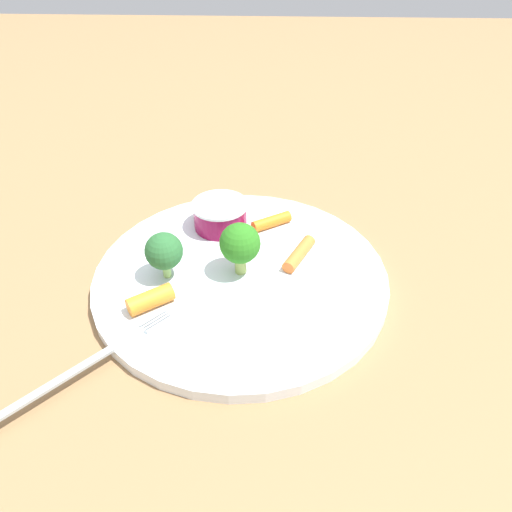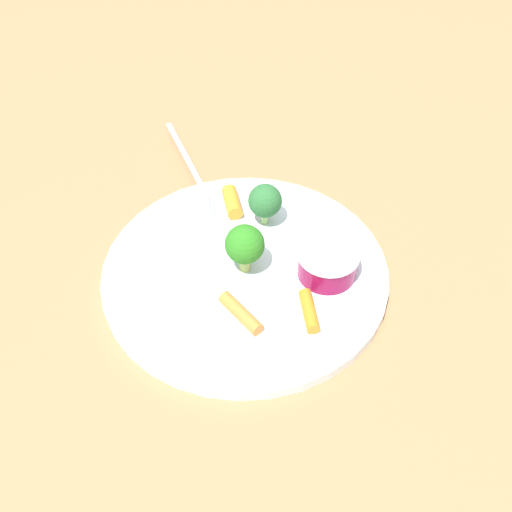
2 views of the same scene
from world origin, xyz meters
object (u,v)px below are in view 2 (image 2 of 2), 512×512
(carrot_stick_2, at_px, (309,311))
(carrot_stick_0, at_px, (232,202))
(plate, at_px, (245,273))
(sauce_cup, at_px, (327,263))
(carrot_stick_1, at_px, (241,313))
(fork, at_px, (191,167))
(broccoli_floret_1, at_px, (248,245))
(broccoli_floret_0, at_px, (265,201))

(carrot_stick_2, bearing_deg, carrot_stick_0, -39.23)
(plate, bearing_deg, sauce_cup, -160.49)
(carrot_stick_1, xyz_separation_m, fork, (0.15, -0.19, -0.01))
(carrot_stick_1, bearing_deg, broccoli_floret_1, -71.82)
(broccoli_floret_1, bearing_deg, plate, 22.91)
(carrot_stick_2, bearing_deg, sauce_cup, -87.44)
(carrot_stick_1, height_order, carrot_stick_2, same)
(fork, bearing_deg, sauce_cup, 155.14)
(plate, height_order, carrot_stick_1, carrot_stick_1)
(carrot_stick_2, bearing_deg, carrot_stick_1, 26.62)
(fork, bearing_deg, broccoli_floret_1, 137.10)
(plate, distance_m, carrot_stick_0, 0.10)
(carrot_stick_0, bearing_deg, carrot_stick_1, 118.60)
(plate, xyz_separation_m, broccoli_floret_0, (0.01, -0.07, 0.04))
(broccoli_floret_1, relative_size, carrot_stick_0, 1.31)
(carrot_stick_0, bearing_deg, broccoli_floret_1, 125.48)
(broccoli_floret_0, distance_m, fork, 0.14)
(carrot_stick_1, bearing_deg, fork, -50.31)
(broccoli_floret_1, xyz_separation_m, carrot_stick_1, (-0.02, 0.06, -0.03))
(broccoli_floret_1, bearing_deg, carrot_stick_0, -54.52)
(plate, xyz_separation_m, carrot_stick_1, (-0.02, 0.06, 0.01))
(broccoli_floret_0, relative_size, fork, 0.35)
(sauce_cup, distance_m, carrot_stick_0, 0.14)
(sauce_cup, bearing_deg, broccoli_floret_1, 19.37)
(plate, xyz_separation_m, carrot_stick_2, (-0.08, 0.03, 0.01))
(plate, distance_m, broccoli_floret_0, 0.08)
(sauce_cup, bearing_deg, plate, 19.51)
(carrot_stick_0, relative_size, carrot_stick_1, 0.80)
(broccoli_floret_1, bearing_deg, sauce_cup, -160.63)
(carrot_stick_2, bearing_deg, broccoli_floret_1, -21.72)
(sauce_cup, distance_m, broccoli_floret_1, 0.08)
(carrot_stick_0, relative_size, fork, 0.30)
(plate, distance_m, carrot_stick_1, 0.07)
(carrot_stick_2, distance_m, fork, 0.26)
(sauce_cup, xyz_separation_m, broccoli_floret_0, (0.09, -0.05, 0.02))
(carrot_stick_2, bearing_deg, fork, -36.20)
(plate, relative_size, sauce_cup, 4.72)
(carrot_stick_0, height_order, carrot_stick_2, carrot_stick_0)
(broccoli_floret_0, bearing_deg, sauce_cup, 153.06)
(broccoli_floret_0, relative_size, carrot_stick_2, 1.07)
(carrot_stick_2, height_order, fork, carrot_stick_2)
(plate, bearing_deg, broccoli_floret_1, -157.09)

